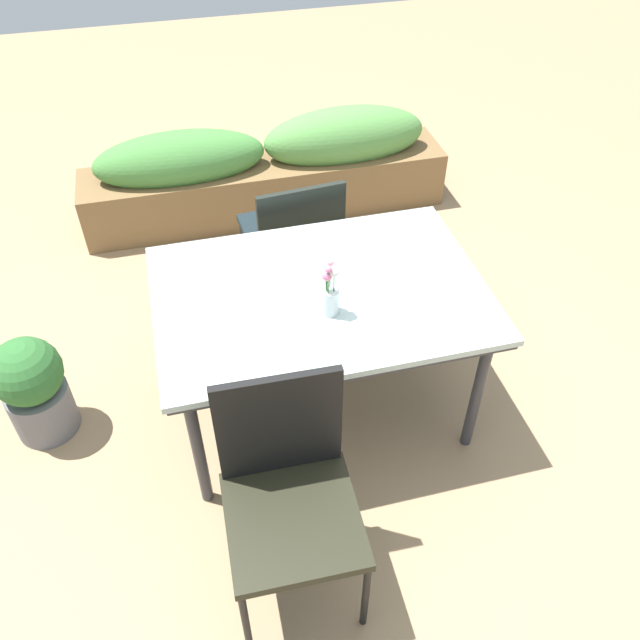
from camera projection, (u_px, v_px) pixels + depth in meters
name	position (u px, v px, depth m)	size (l,w,h in m)	color
ground_plane	(327.00, 409.00, 3.35)	(12.00, 12.00, 0.00)	#9E7F5B
dining_table	(320.00, 301.00, 2.90)	(1.44, 1.01, 0.76)	#B2C6C1
chair_near_left	(288.00, 486.00, 2.38)	(0.50, 0.50, 0.99)	black
chair_far_side	(294.00, 232.00, 3.62)	(0.54, 0.54, 0.87)	black
flower_vase	(330.00, 294.00, 2.69)	(0.08, 0.08, 0.27)	silver
planter_box	(267.00, 170.00, 4.46)	(2.47, 0.45, 0.71)	brown
potted_plant	(33.00, 387.00, 3.07)	(0.33, 0.33, 0.56)	slate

